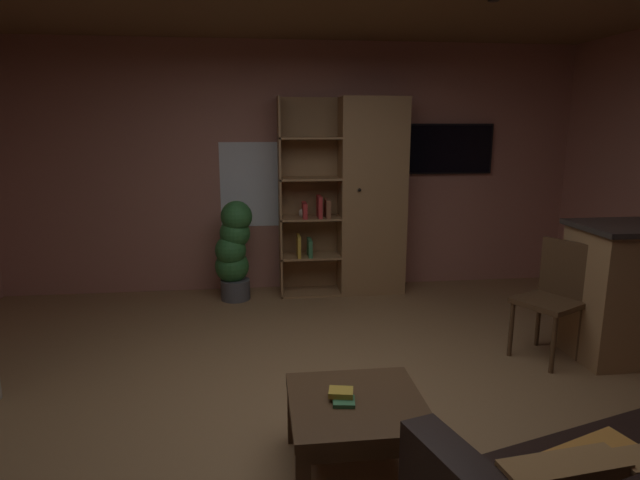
# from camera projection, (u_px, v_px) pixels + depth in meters

# --- Properties ---
(floor) EXTENTS (6.25, 5.55, 0.02)m
(floor) POSITION_uv_depth(u_px,v_px,m) (328.00, 418.00, 3.31)
(floor) COLOR olive
(floor) RESTS_ON ground
(wall_back) EXTENTS (6.37, 0.06, 2.66)m
(wall_back) POSITION_uv_depth(u_px,v_px,m) (294.00, 169.00, 5.75)
(wall_back) COLOR #AD7060
(wall_back) RESTS_ON ground
(window_pane_back) EXTENTS (0.72, 0.01, 0.91)m
(window_pane_back) POSITION_uv_depth(u_px,v_px,m) (254.00, 185.00, 5.70)
(window_pane_back) COLOR white
(bookshelf_cabinet) EXTENTS (1.34, 0.41, 2.08)m
(bookshelf_cabinet) POSITION_uv_depth(u_px,v_px,m) (363.00, 198.00, 5.63)
(bookshelf_cabinet) COLOR #997047
(bookshelf_cabinet) RESTS_ON ground
(coffee_table) EXTENTS (0.69, 0.70, 0.40)m
(coffee_table) POSITION_uv_depth(u_px,v_px,m) (357.00, 415.00, 2.73)
(coffee_table) COLOR #4C331E
(coffee_table) RESTS_ON ground
(table_book_0) EXTENTS (0.13, 0.12, 0.02)m
(table_book_0) POSITION_uv_depth(u_px,v_px,m) (344.00, 402.00, 2.68)
(table_book_0) COLOR #387247
(table_book_0) RESTS_ON coffee_table
(table_book_1) EXTENTS (0.14, 0.12, 0.03)m
(table_book_1) POSITION_uv_depth(u_px,v_px,m) (341.00, 392.00, 2.72)
(table_book_1) COLOR gold
(table_book_1) RESTS_ON coffee_table
(dining_chair) EXTENTS (0.57, 0.57, 0.92)m
(dining_chair) POSITION_uv_depth(u_px,v_px,m) (555.00, 292.00, 4.08)
(dining_chair) COLOR #4C331E
(dining_chair) RESTS_ON ground
(potted_floor_plant) EXTENTS (0.40, 0.37, 1.04)m
(potted_floor_plant) POSITION_uv_depth(u_px,v_px,m) (234.00, 249.00, 5.45)
(potted_floor_plant) COLOR #4C4C51
(potted_floor_plant) RESTS_ON ground
(wall_mounted_tv) EXTENTS (0.97, 0.06, 0.55)m
(wall_mounted_tv) POSITION_uv_depth(u_px,v_px,m) (449.00, 149.00, 5.84)
(wall_mounted_tv) COLOR black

